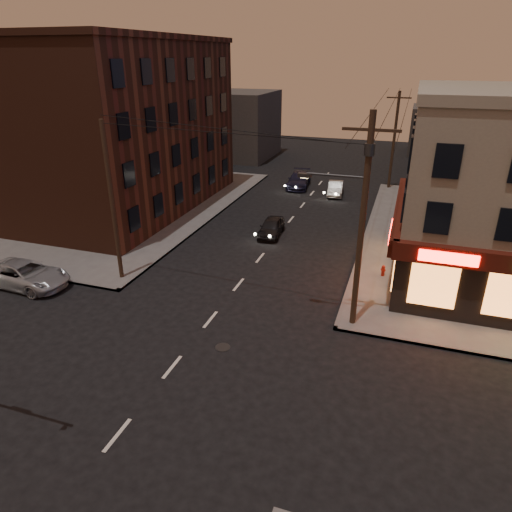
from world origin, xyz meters
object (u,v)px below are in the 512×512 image
at_px(suv_cross, 25,275).
at_px(fire_hydrant, 383,270).
at_px(sedan_near, 271,227).
at_px(sedan_mid, 336,188).
at_px(sedan_far, 299,180).

relative_size(suv_cross, fire_hydrant, 7.72).
distance_m(suv_cross, fire_hydrant, 20.66).
xyz_separation_m(sedan_near, sedan_mid, (2.68, 12.01, -0.01)).
bearing_deg(sedan_mid, sedan_far, 151.90).
relative_size(sedan_far, fire_hydrant, 7.39).
height_order(suv_cross, sedan_mid, suv_cross).
bearing_deg(suv_cross, sedan_mid, -26.52).
xyz_separation_m(suv_cross, fire_hydrant, (19.22, 7.56, -0.20)).
relative_size(sedan_near, sedan_far, 0.75).
height_order(sedan_far, fire_hydrant, sedan_far).
distance_m(suv_cross, sedan_near, 16.36).
height_order(sedan_mid, sedan_far, sedan_far).
relative_size(sedan_near, sedan_mid, 0.98).
bearing_deg(sedan_near, fire_hydrant, -33.06).
bearing_deg(sedan_near, suv_cross, -135.87).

